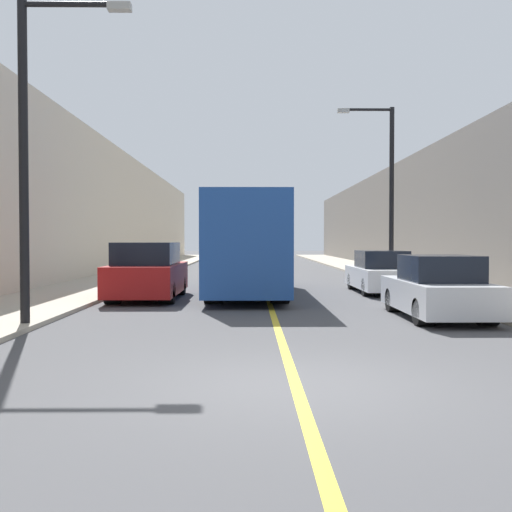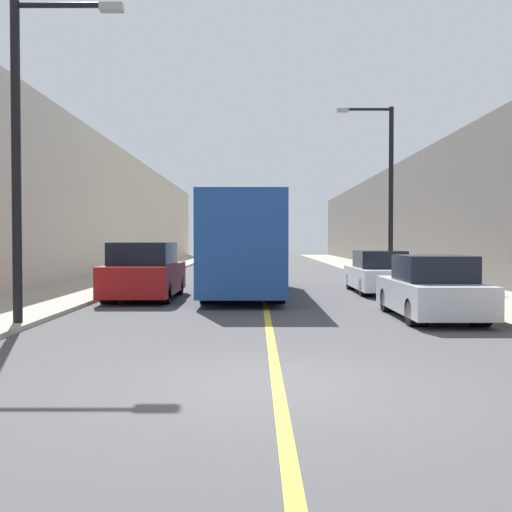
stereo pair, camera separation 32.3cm
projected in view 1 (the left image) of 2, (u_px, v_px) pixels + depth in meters
The scene contains 12 objects.
ground_plane at pixel (296, 386), 7.78m from camera, with size 200.00×200.00×0.00m, color #474749.
sidewalk_left at pixel (150, 269), 37.69m from camera, with size 3.45×72.00×0.11m, color #A89E8C.
sidewalk_right at pixel (367, 269), 37.84m from camera, with size 3.45×72.00×0.11m, color #A89E8C.
building_row_left at pixel (90, 210), 37.55m from camera, with size 4.00×72.00×7.59m, color beige.
building_row_right at pixel (426, 217), 37.80m from camera, with size 4.00×72.00×6.76m, color #66605B.
road_center_line at pixel (259, 270), 37.77m from camera, with size 0.16×72.00×0.01m, color gold.
bus at pixel (247, 244), 21.02m from camera, with size 2.55×10.03×3.32m.
parked_suv_left at pixel (148, 273), 19.18m from camera, with size 2.05×4.80×1.83m.
car_right_near at pixel (438, 290), 14.50m from camera, with size 1.80×4.27×1.54m.
car_right_mid at pixel (380, 274), 21.60m from camera, with size 1.80×4.66×1.53m.
street_lamp_left at pixel (34, 139), 12.82m from camera, with size 2.42×0.24×6.92m.
street_lamp_right at pixel (387, 183), 25.44m from camera, with size 2.42×0.24×7.43m.
Camera 1 is at (-0.61, -7.73, 1.90)m, focal length 42.00 mm.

